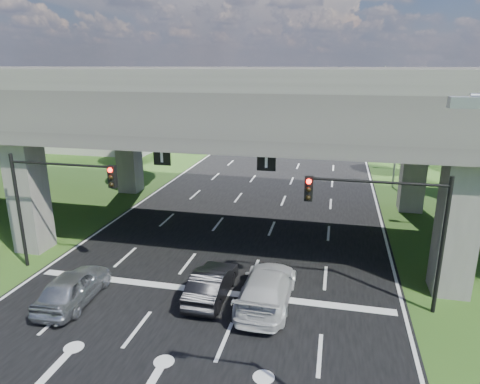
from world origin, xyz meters
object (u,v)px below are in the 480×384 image
at_px(signal_right, 389,216).
at_px(car_dark, 212,283).
at_px(streetlight_beyond, 378,103).
at_px(car_silver, 73,287).
at_px(signal_left, 53,192).
at_px(streetlight_far, 394,119).
at_px(car_white, 267,288).

relative_size(signal_right, car_dark, 1.42).
distance_m(signal_right, streetlight_beyond, 36.17).
xyz_separation_m(signal_right, streetlight_beyond, (2.27, 36.06, 1.66)).
bearing_deg(car_silver, signal_left, -50.99).
bearing_deg(streetlight_far, signal_left, -131.78).
relative_size(streetlight_beyond, car_dark, 2.36).
xyz_separation_m(signal_left, car_silver, (2.42, -2.69, -3.41)).
distance_m(streetlight_far, car_white, 22.75).
relative_size(streetlight_beyond, car_white, 1.87).
bearing_deg(car_white, car_dark, 0.69).
bearing_deg(signal_left, streetlight_far, 48.22).
bearing_deg(car_dark, signal_left, -6.12).
xyz_separation_m(signal_left, car_dark, (8.25, -0.94, -3.46)).
distance_m(signal_left, streetlight_far, 26.95).
bearing_deg(streetlight_beyond, car_white, -100.96).
bearing_deg(car_white, car_silver, 12.51).
distance_m(signal_left, car_white, 11.32).
distance_m(signal_left, car_dark, 9.00).
height_order(car_dark, car_white, car_white).
bearing_deg(signal_right, signal_left, 180.00).
bearing_deg(streetlight_far, signal_right, -96.47).
xyz_separation_m(car_silver, car_white, (8.33, 1.74, 0.03)).
height_order(signal_left, streetlight_far, streetlight_far).
xyz_separation_m(streetlight_beyond, car_white, (-7.16, -37.00, -5.04)).
relative_size(streetlight_far, car_silver, 2.27).
xyz_separation_m(car_silver, car_dark, (5.83, 1.74, -0.05)).
height_order(signal_right, car_dark, signal_right).
height_order(streetlight_far, car_dark, streetlight_far).
xyz_separation_m(streetlight_beyond, car_dark, (-9.67, -37.00, -5.12)).
bearing_deg(streetlight_far, car_dark, -114.73).
bearing_deg(signal_right, car_dark, -172.74).
bearing_deg(streetlight_beyond, signal_left, -116.43).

